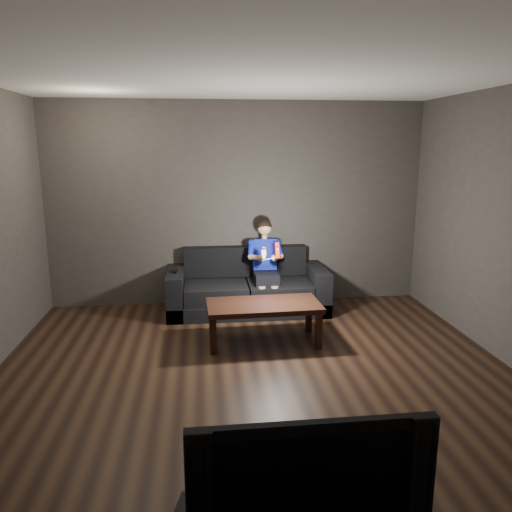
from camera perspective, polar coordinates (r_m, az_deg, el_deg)
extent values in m
plane|color=black|center=(4.68, 0.22, -14.46)|extent=(5.00, 5.00, 0.00)
cube|color=#3D3934|center=(6.70, -2.16, 5.91)|extent=(5.00, 0.04, 2.70)
cube|color=#3D3934|center=(1.88, 8.96, -12.13)|extent=(5.00, 0.04, 2.70)
cube|color=white|center=(4.21, 0.25, 20.38)|extent=(5.00, 5.00, 0.02)
cube|color=black|center=(6.57, -0.99, -5.50)|extent=(2.05, 0.89, 0.18)
cube|color=black|center=(6.40, -4.58, -4.20)|extent=(0.80, 0.62, 0.21)
cube|color=black|center=(6.47, 2.71, -3.98)|extent=(0.80, 0.62, 0.21)
cube|color=black|center=(6.76, -1.26, -0.55)|extent=(1.64, 0.21, 0.40)
cube|color=black|center=(6.50, -9.14, -4.10)|extent=(0.21, 0.89, 0.56)
cube|color=black|center=(6.66, 6.96, -3.63)|extent=(0.21, 0.89, 0.56)
cube|color=black|center=(6.38, 1.18, -2.56)|extent=(0.30, 0.38, 0.14)
cube|color=#121187|center=(6.51, 0.97, 0.21)|extent=(0.30, 0.22, 0.42)
cube|color=#FFB700|center=(6.41, 1.06, 0.57)|extent=(0.09, 0.09, 0.10)
cube|color=red|center=(6.41, 1.07, 0.56)|extent=(0.06, 0.06, 0.07)
cylinder|color=#E0B37D|center=(6.46, 0.97, 2.21)|extent=(0.07, 0.07, 0.06)
sphere|color=#E0B37D|center=(6.44, 0.98, 3.22)|extent=(0.18, 0.18, 0.18)
ellipsoid|color=black|center=(6.45, 0.97, 3.41)|extent=(0.19, 0.19, 0.16)
cylinder|color=#121187|center=(6.41, -0.61, 0.70)|extent=(0.08, 0.23, 0.19)
cylinder|color=#121187|center=(6.46, 2.68, 0.77)|extent=(0.08, 0.23, 0.19)
cylinder|color=#E0B37D|center=(6.27, 0.04, 0.01)|extent=(0.14, 0.24, 0.10)
cylinder|color=#E0B37D|center=(6.30, 2.49, 0.06)|extent=(0.14, 0.24, 0.10)
sphere|color=#E0B37D|center=(6.18, 0.64, -0.26)|extent=(0.08, 0.08, 0.08)
sphere|color=#E0B37D|center=(6.21, 2.12, -0.23)|extent=(0.08, 0.08, 0.08)
cylinder|color=#E0B37D|center=(6.24, 0.67, -5.02)|extent=(0.09, 0.09, 0.34)
cylinder|color=#E0B37D|center=(6.26, 2.14, -4.97)|extent=(0.09, 0.09, 0.34)
cube|color=red|center=(5.97, 2.43, 0.65)|extent=(0.05, 0.07, 0.19)
cube|color=maroon|center=(5.93, 2.46, 1.11)|extent=(0.03, 0.01, 0.03)
cylinder|color=silver|center=(5.95, 2.45, 0.49)|extent=(0.02, 0.01, 0.02)
ellipsoid|color=silver|center=(5.96, 0.89, 0.33)|extent=(0.07, 0.10, 0.16)
cylinder|color=black|center=(5.91, 0.93, 0.82)|extent=(0.03, 0.01, 0.03)
cube|color=black|center=(6.38, -9.25, -1.69)|extent=(0.05, 0.16, 0.03)
cube|color=black|center=(6.42, -9.23, -1.43)|extent=(0.02, 0.02, 0.00)
cube|color=black|center=(5.45, 0.88, -5.70)|extent=(1.25, 0.66, 0.06)
cube|color=black|center=(5.25, -4.92, -9.05)|extent=(0.07, 0.07, 0.39)
cube|color=black|center=(5.39, 7.17, -8.54)|extent=(0.07, 0.07, 0.39)
cube|color=black|center=(5.72, -5.04, -7.20)|extent=(0.07, 0.07, 0.39)
cube|color=black|center=(5.85, 6.04, -6.79)|extent=(0.07, 0.07, 0.39)
imported|color=black|center=(2.37, 5.82, -23.32)|extent=(1.04, 0.15, 0.60)
cube|color=silver|center=(2.61, 17.35, -25.16)|extent=(0.06, 0.17, 0.22)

